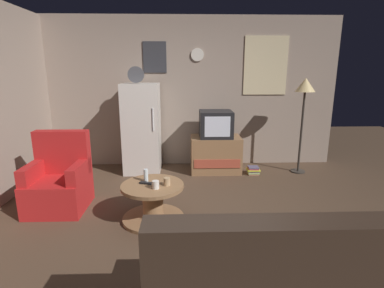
# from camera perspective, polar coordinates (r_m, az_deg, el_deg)

# --- Properties ---
(ground_plane) EXTENTS (12.00, 12.00, 0.00)m
(ground_plane) POSITION_cam_1_polar(r_m,az_deg,el_deg) (3.45, 0.95, -15.87)
(ground_plane) COLOR #4C3828
(wall_with_art) EXTENTS (5.20, 0.12, 2.62)m
(wall_with_art) POSITION_cam_1_polar(r_m,az_deg,el_deg) (5.46, -0.14, 9.74)
(wall_with_art) COLOR gray
(wall_with_art) RESTS_ON ground_plane
(fridge) EXTENTS (0.60, 0.62, 1.77)m
(fridge) POSITION_cam_1_polar(r_m,az_deg,el_deg) (5.15, -9.50, 2.98)
(fridge) COLOR silver
(fridge) RESTS_ON ground_plane
(tv_stand) EXTENTS (0.84, 0.53, 0.61)m
(tv_stand) POSITION_cam_1_polar(r_m,az_deg,el_deg) (5.17, 4.51, -1.93)
(tv_stand) COLOR #8E6642
(tv_stand) RESTS_ON ground_plane
(crt_tv) EXTENTS (0.54, 0.51, 0.44)m
(crt_tv) POSITION_cam_1_polar(r_m,az_deg,el_deg) (5.05, 4.53, 3.81)
(crt_tv) COLOR black
(crt_tv) RESTS_ON tv_stand
(standing_lamp) EXTENTS (0.32, 0.32, 1.59)m
(standing_lamp) POSITION_cam_1_polar(r_m,az_deg,el_deg) (5.26, 20.64, 9.16)
(standing_lamp) COLOR #332D28
(standing_lamp) RESTS_ON ground_plane
(coffee_table) EXTENTS (0.72, 0.72, 0.44)m
(coffee_table) POSITION_cam_1_polar(r_m,az_deg,el_deg) (3.57, -7.43, -10.93)
(coffee_table) COLOR #8E6642
(coffee_table) RESTS_ON ground_plane
(wine_glass) EXTENTS (0.05, 0.05, 0.15)m
(wine_glass) POSITION_cam_1_polar(r_m,az_deg,el_deg) (3.56, -8.75, -5.89)
(wine_glass) COLOR silver
(wine_glass) RESTS_ON coffee_table
(mug_ceramic_white) EXTENTS (0.08, 0.08, 0.09)m
(mug_ceramic_white) POSITION_cam_1_polar(r_m,az_deg,el_deg) (3.35, -6.92, -7.68)
(mug_ceramic_white) COLOR silver
(mug_ceramic_white) RESTS_ON coffee_table
(mug_ceramic_tan) EXTENTS (0.08, 0.08, 0.09)m
(mug_ceramic_tan) POSITION_cam_1_polar(r_m,az_deg,el_deg) (3.43, -4.78, -7.13)
(mug_ceramic_tan) COLOR tan
(mug_ceramic_tan) RESTS_ON coffee_table
(remote_control) EXTENTS (0.16, 0.08, 0.02)m
(remote_control) POSITION_cam_1_polar(r_m,az_deg,el_deg) (3.51, -8.73, -7.34)
(remote_control) COLOR black
(remote_control) RESTS_ON coffee_table
(armchair) EXTENTS (0.68, 0.68, 0.96)m
(armchair) POSITION_cam_1_polar(r_m,az_deg,el_deg) (4.17, -23.90, -6.63)
(armchair) COLOR red
(armchair) RESTS_ON ground_plane
(couch) EXTENTS (1.70, 0.80, 0.92)m
(couch) POSITION_cam_1_polar(r_m,az_deg,el_deg) (2.28, 15.90, -24.68)
(couch) COLOR #38281E
(couch) RESTS_ON ground_plane
(book_stack) EXTENTS (0.21, 0.18, 0.13)m
(book_stack) POSITION_cam_1_polar(r_m,az_deg,el_deg) (5.18, 11.55, -4.93)
(book_stack) COLOR tan
(book_stack) RESTS_ON ground_plane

